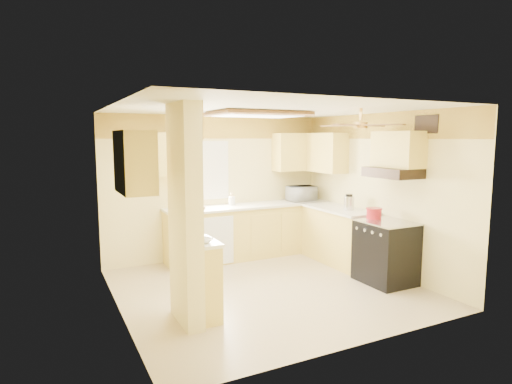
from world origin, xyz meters
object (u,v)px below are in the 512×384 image
stove (386,252)px  kettle (349,203)px  microwave (301,193)px  dutch_oven (374,213)px  bowl (203,240)px

stove → kettle: (0.05, 0.92, 0.60)m
stove → microwave: 2.21m
microwave → dutch_oven: size_ratio=2.11×
stove → bowl: size_ratio=4.51×
kettle → dutch_oven: bearing=-95.4°
dutch_oven → kettle: size_ratio=0.93×
dutch_oven → bowl: bearing=-172.9°
stove → bowl: bowl is taller
dutch_oven → microwave: bearing=92.7°
bowl → dutch_oven: (2.83, 0.35, 0.03)m
microwave → bowl: (-2.74, -2.22, -0.11)m
kettle → microwave: bearing=97.2°
microwave → dutch_oven: 1.87m
stove → kettle: size_ratio=3.54×
stove → kettle: 1.10m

